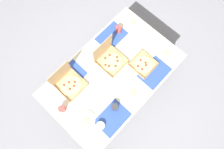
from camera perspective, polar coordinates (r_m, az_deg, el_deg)
The scene contains 19 objects.
ground_plane at distance 3.02m, azimuth 0.00°, elevation -4.05°, with size 6.00×6.00×0.00m, color gray.
dining_table at distance 2.38m, azimuth 0.00°, elevation -0.69°, with size 1.60×0.99×0.76m.
placemat_near_left at distance 2.19m, azimuth 0.16°, elevation -12.64°, with size 0.36×0.26×0.00m, color #2D4C9E.
placemat_near_right at distance 2.34m, azimuth 12.32°, elevation 0.59°, with size 0.36×0.26×0.00m, color #2D4C9E.
placemat_far_left at distance 2.33m, azimuth -12.40°, elevation -0.58°, with size 0.36×0.26×0.00m, color #2D4C9E.
placemat_far_right at distance 2.47m, azimuth -0.14°, elevation 11.22°, with size 0.36×0.26×0.00m, color #2D4C9E.
pizza_box_corner_right at distance 2.34m, azimuth 9.13°, elevation 2.93°, with size 0.27×0.27×0.04m.
pizza_box_edge_far at distance 2.29m, azimuth -0.66°, elevation 4.65°, with size 0.30×0.30×0.33m.
pizza_box_corner_left at distance 2.26m, azimuth -12.66°, elevation -2.35°, with size 0.29×0.29×0.33m.
plate_middle at distance 2.20m, azimuth -7.75°, elevation -13.02°, with size 0.22×0.22×0.03m.
plate_near_right at distance 2.56m, azimuth 5.80°, elevation 14.83°, with size 0.22×0.22×0.03m.
plate_far_left at distance 2.23m, azimuth 5.61°, elevation -5.85°, with size 0.24×0.24×0.03m.
plate_far_right at distance 2.46m, azimuth 16.11°, elevation 6.22°, with size 0.21×0.21×0.03m.
cup_red at distance 2.47m, azimuth 1.93°, elevation 13.19°, with size 0.08×0.08×0.09m, color #BF4742.
cup_clear_left at distance 2.16m, azimuth 0.82°, elevation -9.52°, with size 0.08×0.08×0.09m, color #333338.
cup_clear_right at distance 2.23m, azimuth -14.46°, elevation -9.76°, with size 0.07×0.07×0.09m, color #BF4742.
condiment_bowl at distance 2.17m, azimuth -3.38°, elevation -14.76°, with size 0.09×0.09×0.05m, color white.
knife_by_far_right at distance 2.23m, azimuth -5.39°, elevation -6.56°, with size 0.21×0.02×0.01m, color #B7B7BC.
knife_by_near_left at distance 2.47m, azimuth 10.43°, elevation 9.12°, with size 0.21×0.02×0.01m, color #B7B7BC.
Camera 1 is at (-0.47, -0.44, 2.95)m, focal length 31.12 mm.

